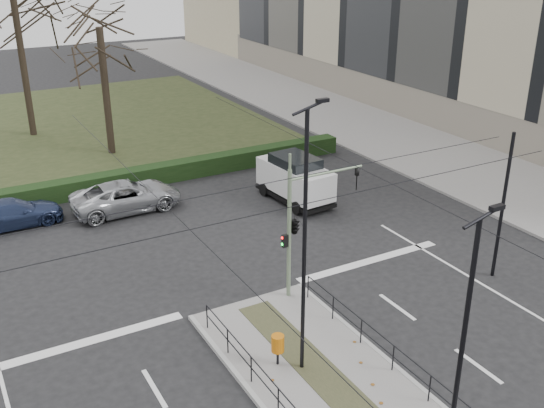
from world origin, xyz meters
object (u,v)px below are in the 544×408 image
(litter_bin, at_px, (278,344))
(white_van, at_px, (295,178))
(streetlamp_median_far, at_px, (305,243))
(parked_car_fourth, at_px, (127,196))
(parked_car_third, at_px, (12,213))
(bare_tree_near, at_px, (100,37))
(streetlamp_median_near, at_px, (459,373))
(traffic_light, at_px, (296,223))
(bare_tree_center, at_px, (14,7))

(litter_bin, height_order, white_van, white_van)
(streetlamp_median_far, relative_size, parked_car_fourth, 1.58)
(parked_car_third, bearing_deg, bare_tree_near, -41.69)
(litter_bin, distance_m, parked_car_third, 16.34)
(streetlamp_median_near, height_order, white_van, streetlamp_median_near)
(traffic_light, xyz_separation_m, parked_car_third, (-8.35, 11.89, -2.40))
(traffic_light, xyz_separation_m, streetlamp_median_far, (-2.12, -3.95, 1.41))
(traffic_light, height_order, litter_bin, traffic_light)
(bare_tree_near, bearing_deg, white_van, -63.40)
(streetlamp_median_far, height_order, bare_tree_center, bare_tree_center)
(litter_bin, bearing_deg, bare_tree_center, 93.91)
(traffic_light, height_order, bare_tree_near, bare_tree_near)
(streetlamp_median_far, height_order, bare_tree_near, bare_tree_near)
(streetlamp_median_near, relative_size, bare_tree_near, 0.76)
(litter_bin, height_order, streetlamp_median_far, streetlamp_median_far)
(streetlamp_median_far, xyz_separation_m, parked_car_third, (-6.23, 15.85, -3.81))
(streetlamp_median_far, bearing_deg, parked_car_third, 111.46)
(streetlamp_median_near, bearing_deg, traffic_light, 78.45)
(litter_bin, height_order, parked_car_fourth, parked_car_fourth)
(parked_car_fourth, bearing_deg, streetlamp_median_far, -177.31)
(streetlamp_median_far, xyz_separation_m, bare_tree_center, (-2.66, 30.70, 4.00))
(streetlamp_median_far, bearing_deg, bare_tree_near, 87.85)
(streetlamp_median_near, relative_size, parked_car_third, 1.68)
(traffic_light, relative_size, parked_car_fourth, 0.93)
(white_van, bearing_deg, bare_tree_near, 116.60)
(traffic_light, distance_m, white_van, 9.64)
(streetlamp_median_far, bearing_deg, streetlamp_median_near, -89.51)
(parked_car_fourth, xyz_separation_m, white_van, (7.93, -3.01, 0.51))
(streetlamp_median_far, relative_size, parked_car_third, 1.86)
(parked_car_third, bearing_deg, white_van, -107.17)
(litter_bin, bearing_deg, traffic_light, 51.70)
(white_van, distance_m, bare_tree_near, 14.82)
(traffic_light, relative_size, parked_car_third, 1.09)
(white_van, distance_m, bare_tree_center, 22.19)
(parked_car_third, xyz_separation_m, bare_tree_center, (3.57, 14.86, 7.81))
(streetlamp_median_far, relative_size, bare_tree_center, 0.71)
(bare_tree_center, distance_m, bare_tree_near, 7.52)
(traffic_light, relative_size, streetlamp_median_near, 0.65)
(traffic_light, distance_m, streetlamp_median_far, 4.70)
(bare_tree_center, bearing_deg, white_van, -62.61)
(litter_bin, relative_size, white_van, 0.23)
(parked_car_third, height_order, white_van, white_van)
(streetlamp_median_near, xyz_separation_m, streetlamp_median_far, (-0.05, 6.15, 0.41))
(streetlamp_median_near, relative_size, white_van, 1.65)
(parked_car_fourth, distance_m, white_van, 8.50)
(traffic_light, bearing_deg, parked_car_fourth, 105.35)
(parked_car_third, distance_m, white_van, 13.76)
(litter_bin, bearing_deg, parked_car_third, 110.17)
(parked_car_third, xyz_separation_m, white_van, (13.22, -3.77, 0.60))
(traffic_light, height_order, parked_car_fourth, traffic_light)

